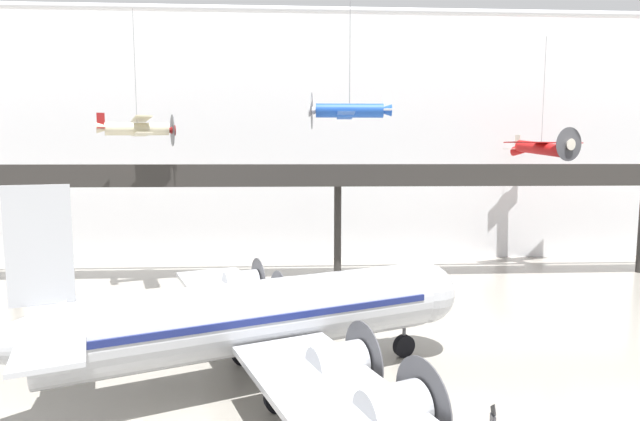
% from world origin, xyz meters
% --- Properties ---
extents(hangar_back_wall, '(140.00, 3.00, 27.09)m').
position_xyz_m(hangar_back_wall, '(0.00, 36.21, 13.54)').
color(hangar_back_wall, white).
rests_on(hangar_back_wall, ground).
extents(mezzanine_walkway, '(110.00, 3.20, 10.82)m').
position_xyz_m(mezzanine_walkway, '(0.00, 25.64, 9.13)').
color(mezzanine_walkway, '#2D2B28').
rests_on(mezzanine_walkway, ground).
extents(ceiling_truss_beam, '(120.00, 0.60, 0.60)m').
position_xyz_m(ceiling_truss_beam, '(0.00, 23.80, 24.00)').
color(ceiling_truss_beam, silver).
extents(airliner_silver_main, '(23.82, 27.86, 10.40)m').
position_xyz_m(airliner_silver_main, '(-6.31, 3.63, 3.60)').
color(airliner_silver_main, '#B7BABF').
rests_on(airliner_silver_main, ground).
extents(suspended_plane_blue_trainer, '(5.25, 6.45, 10.27)m').
position_xyz_m(suspended_plane_blue_trainer, '(-0.65, 11.23, 14.38)').
color(suspended_plane_blue_trainer, '#1E4CAD').
extents(suspended_plane_red_highwing, '(9.10, 7.75, 12.36)m').
position_xyz_m(suspended_plane_red_highwing, '(21.09, 29.59, 12.37)').
color(suspended_plane_red_highwing, red).
extents(suspended_plane_cream_biplane, '(6.50, 7.57, 11.11)m').
position_xyz_m(suspended_plane_cream_biplane, '(-17.16, 22.38, 13.84)').
color(suspended_plane_cream_biplane, beige).
extents(info_sign_pedestal, '(0.21, 0.78, 1.24)m').
position_xyz_m(info_sign_pedestal, '(4.19, -0.90, 0.46)').
color(info_sign_pedestal, '#4C4C51').
rests_on(info_sign_pedestal, ground).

